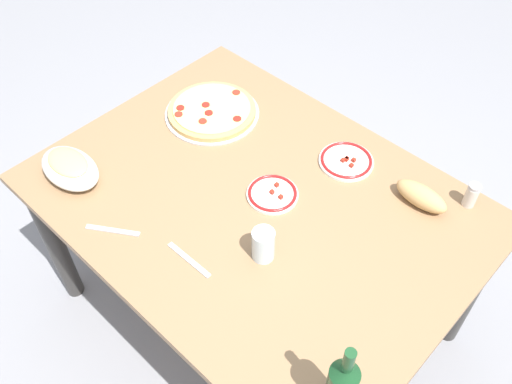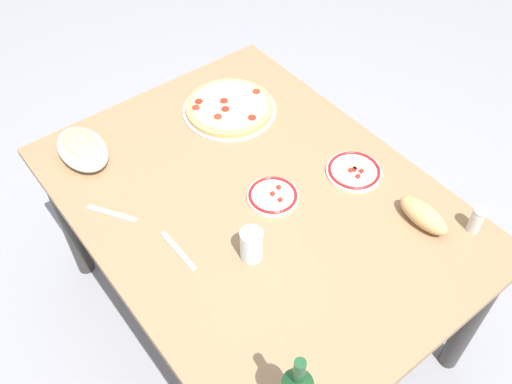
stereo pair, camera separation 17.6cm
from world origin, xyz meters
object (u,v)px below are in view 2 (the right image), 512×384
(pepperoni_pizza, at_px, (229,107))
(bread_loaf, at_px, (423,215))
(side_plate_far, at_px, (273,196))
(baked_pasta_dish, at_px, (82,148))
(dining_table, at_px, (256,218))
(spice_shaker, at_px, (476,220))
(water_glass, at_px, (252,245))
(side_plate_near, at_px, (354,171))

(pepperoni_pizza, bearing_deg, bread_loaf, -169.07)
(side_plate_far, bearing_deg, baked_pasta_dish, 35.84)
(dining_table, distance_m, pepperoni_pizza, 0.46)
(pepperoni_pizza, height_order, side_plate_far, pepperoni_pizza)
(spice_shaker, bearing_deg, pepperoni_pizza, 15.76)
(water_glass, xyz_separation_m, bread_loaf, (-0.22, -0.49, -0.02))
(dining_table, height_order, baked_pasta_dish, baked_pasta_dish)
(side_plate_near, bearing_deg, side_plate_far, 73.92)
(bread_loaf, xyz_separation_m, spice_shaker, (-0.11, -0.10, 0.01))
(water_glass, bearing_deg, dining_table, -41.25)
(spice_shaker, bearing_deg, baked_pasta_dish, 37.89)
(baked_pasta_dish, distance_m, spice_shaker, 1.28)
(side_plate_far, distance_m, bread_loaf, 0.47)
(spice_shaker, bearing_deg, dining_table, 41.33)
(baked_pasta_dish, xyz_separation_m, water_glass, (-0.68, -0.20, 0.01))
(side_plate_near, bearing_deg, baked_pasta_dish, 47.21)
(dining_table, bearing_deg, side_plate_near, -108.91)
(bread_loaf, bearing_deg, pepperoni_pizza, 10.93)
(pepperoni_pizza, bearing_deg, dining_table, 154.86)
(pepperoni_pizza, height_order, water_glass, water_glass)
(dining_table, relative_size, side_plate_far, 8.25)
(side_plate_near, xyz_separation_m, spice_shaker, (-0.39, -0.12, 0.03))
(pepperoni_pizza, relative_size, side_plate_near, 1.87)
(dining_table, xyz_separation_m, side_plate_far, (-0.03, -0.04, 0.11))
(side_plate_near, bearing_deg, spice_shaker, -163.33)
(water_glass, xyz_separation_m, spice_shaker, (-0.34, -0.59, -0.01))
(water_glass, xyz_separation_m, side_plate_far, (0.14, -0.19, -0.05))
(baked_pasta_dish, bearing_deg, pepperoni_pizza, -101.60)
(side_plate_near, xyz_separation_m, side_plate_far, (0.08, 0.28, 0.00))
(baked_pasta_dish, bearing_deg, water_glass, -163.66)
(dining_table, relative_size, pepperoni_pizza, 3.97)
(dining_table, distance_m, baked_pasta_dish, 0.63)
(water_glass, bearing_deg, bread_loaf, -114.47)
(dining_table, xyz_separation_m, baked_pasta_dish, (0.51, 0.35, 0.14))
(dining_table, relative_size, side_plate_near, 7.42)
(side_plate_far, relative_size, spice_shaker, 1.92)
(pepperoni_pizza, distance_m, baked_pasta_dish, 0.54)
(side_plate_near, bearing_deg, dining_table, 71.09)
(dining_table, relative_size, spice_shaker, 15.81)
(pepperoni_pizza, relative_size, baked_pasta_dish, 1.44)
(side_plate_far, bearing_deg, dining_table, 55.58)
(water_glass, height_order, bread_loaf, water_glass)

